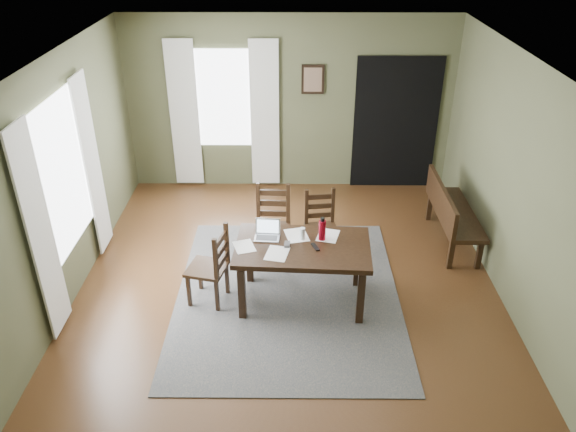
{
  "coord_description": "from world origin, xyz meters",
  "views": [
    {
      "loc": [
        0.04,
        -5.34,
        4.06
      ],
      "look_at": [
        0.0,
        0.3,
        0.9
      ],
      "focal_mm": 35.0,
      "sensor_mm": 36.0,
      "label": 1
    }
  ],
  "objects_px": {
    "dining_table": "(303,252)",
    "bench": "(450,210)",
    "water_bottle": "(322,230)",
    "laptop": "(267,233)",
    "chair_back_right": "(321,226)",
    "chair_back_left": "(272,226)",
    "chair_end": "(211,267)"
  },
  "relations": [
    {
      "from": "dining_table",
      "to": "laptop",
      "type": "relative_size",
      "value": 5.15
    },
    {
      "from": "dining_table",
      "to": "water_bottle",
      "type": "relative_size",
      "value": 5.54
    },
    {
      "from": "bench",
      "to": "chair_back_right",
      "type": "bearing_deg",
      "value": 102.08
    },
    {
      "from": "dining_table",
      "to": "water_bottle",
      "type": "distance_m",
      "value": 0.33
    },
    {
      "from": "dining_table",
      "to": "bench",
      "type": "relative_size",
      "value": 1.05
    },
    {
      "from": "chair_back_left",
      "to": "bench",
      "type": "distance_m",
      "value": 2.39
    },
    {
      "from": "chair_back_right",
      "to": "bench",
      "type": "xyz_separation_m",
      "value": [
        1.73,
        0.37,
        0.05
      ]
    },
    {
      "from": "laptop",
      "to": "chair_end",
      "type": "bearing_deg",
      "value": -158.28
    },
    {
      "from": "laptop",
      "to": "chair_back_right",
      "type": "bearing_deg",
      "value": 53.61
    },
    {
      "from": "bench",
      "to": "water_bottle",
      "type": "distance_m",
      "value": 2.16
    },
    {
      "from": "water_bottle",
      "to": "chair_end",
      "type": "bearing_deg",
      "value": -173.85
    },
    {
      "from": "chair_back_left",
      "to": "bench",
      "type": "relative_size",
      "value": 0.69
    },
    {
      "from": "chair_back_left",
      "to": "water_bottle",
      "type": "height_order",
      "value": "water_bottle"
    },
    {
      "from": "dining_table",
      "to": "chair_end",
      "type": "relative_size",
      "value": 1.61
    },
    {
      "from": "dining_table",
      "to": "chair_back_left",
      "type": "distance_m",
      "value": 0.95
    },
    {
      "from": "dining_table",
      "to": "chair_back_right",
      "type": "xyz_separation_m",
      "value": [
        0.25,
        0.94,
        -0.21
      ]
    },
    {
      "from": "chair_back_left",
      "to": "dining_table",
      "type": "bearing_deg",
      "value": -63.53
    },
    {
      "from": "laptop",
      "to": "water_bottle",
      "type": "xyz_separation_m",
      "value": [
        0.61,
        -0.06,
        0.08
      ]
    },
    {
      "from": "chair_back_right",
      "to": "laptop",
      "type": "bearing_deg",
      "value": -138.81
    },
    {
      "from": "chair_end",
      "to": "chair_back_right",
      "type": "relative_size",
      "value": 1.05
    },
    {
      "from": "chair_end",
      "to": "bench",
      "type": "distance_m",
      "value": 3.29
    },
    {
      "from": "laptop",
      "to": "bench",
      "type": "bearing_deg",
      "value": 29.68
    },
    {
      "from": "water_bottle",
      "to": "laptop",
      "type": "bearing_deg",
      "value": 174.19
    },
    {
      "from": "dining_table",
      "to": "chair_back_left",
      "type": "xyz_separation_m",
      "value": [
        -0.37,
        0.86,
        -0.16
      ]
    },
    {
      "from": "bench",
      "to": "water_bottle",
      "type": "relative_size",
      "value": 5.29
    },
    {
      "from": "chair_end",
      "to": "water_bottle",
      "type": "bearing_deg",
      "value": 109.64
    },
    {
      "from": "chair_end",
      "to": "laptop",
      "type": "xyz_separation_m",
      "value": [
        0.63,
        0.2,
        0.34
      ]
    },
    {
      "from": "chair_back_right",
      "to": "laptop",
      "type": "height_order",
      "value": "laptop"
    },
    {
      "from": "laptop",
      "to": "dining_table",
      "type": "bearing_deg",
      "value": -21.04
    },
    {
      "from": "bench",
      "to": "laptop",
      "type": "height_order",
      "value": "laptop"
    },
    {
      "from": "chair_back_left",
      "to": "water_bottle",
      "type": "distance_m",
      "value": 1.01
    },
    {
      "from": "dining_table",
      "to": "chair_end",
      "type": "height_order",
      "value": "chair_end"
    }
  ]
}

